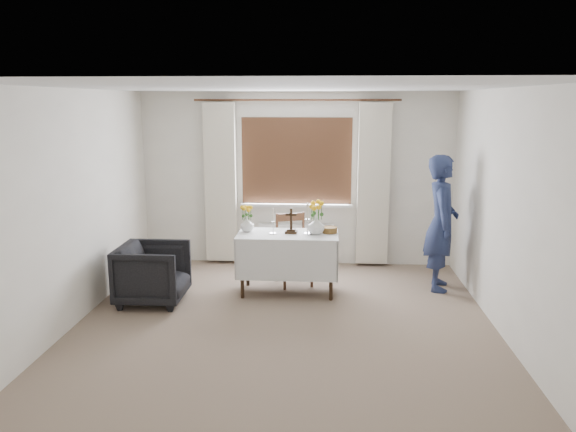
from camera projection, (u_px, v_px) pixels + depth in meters
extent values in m
plane|color=gray|center=(284.00, 329.00, 5.95)|extent=(5.00, 5.00, 0.00)
cube|color=white|center=(288.00, 263.00, 7.00)|extent=(1.24, 0.64, 0.76)
imported|color=black|center=(153.00, 273.00, 6.67)|extent=(0.79, 0.77, 0.71)
imported|color=navy|center=(441.00, 223.00, 7.07)|extent=(0.49, 0.68, 1.72)
cube|color=white|center=(296.00, 244.00, 8.25)|extent=(1.10, 0.10, 0.60)
imported|color=silver|center=(247.00, 224.00, 7.02)|extent=(0.21, 0.21, 0.18)
imported|color=silver|center=(316.00, 225.00, 6.87)|extent=(0.23, 0.23, 0.22)
cylinder|color=brown|center=(330.00, 230.00, 6.96)|extent=(0.25, 0.25, 0.07)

